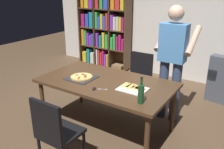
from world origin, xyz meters
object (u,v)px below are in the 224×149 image
Objects in this scene: dining_table at (106,85)px; bookshelf at (104,29)px; kitchen_scissors at (97,89)px; pepperoni_pizza_on_tray at (82,77)px; person_serving_pizza at (172,58)px; chair_near_camera at (55,130)px; wine_bottle at (141,93)px; chair_far_side at (138,75)px.

dining_table is 2.92m from bookshelf.
kitchen_scissors is (0.06, -0.29, 0.07)m from dining_table.
bookshelf reaches higher than pepperoni_pizza_on_tray.
person_serving_pizza is 8.92× the size of kitchen_scissors.
person_serving_pizza reaches higher than pepperoni_pizza_on_tray.
person_serving_pizza is at bearing 50.23° from dining_table.
kitchen_scissors is (1.74, -2.66, -0.22)m from bookshelf.
bookshelf reaches higher than dining_table.
chair_near_camera is 4.59× the size of kitchen_scissors.
person_serving_pizza reaches higher than wine_bottle.
chair_near_camera is 2.00m from chair_far_side.
chair_near_camera and chair_far_side have the same top height.
pepperoni_pizza_on_tray is at bearing -107.97° from chair_far_side.
pepperoni_pizza_on_tray is 0.46m from kitchen_scissors.
chair_far_side is 0.84m from person_serving_pizza.
bookshelf is at bearing 125.35° from dining_table.
bookshelf is 6.17× the size of wine_bottle.
person_serving_pizza is 1.12m from wine_bottle.
person_serving_pizza is (0.65, 1.78, 0.49)m from chair_near_camera.
dining_table is at bearing 154.77° from wine_bottle.
chair_near_camera reaches higher than dining_table.
dining_table is 0.95× the size of bookshelf.
chair_far_side reaches higher than pepperoni_pizza_on_tray.
chair_far_side is at bearing -39.12° from bookshelf.
wine_bottle reaches higher than pepperoni_pizza_on_tray.
wine_bottle is (0.69, -1.33, 0.36)m from chair_far_side.
kitchen_scissors is (-0.59, -1.08, -0.24)m from person_serving_pizza.
chair_near_camera is 2.39× the size of pepperoni_pizza_on_tray.
bookshelf is 2.82m from person_serving_pizza.
person_serving_pizza is 5.54× the size of wine_bottle.
chair_near_camera reaches higher than kitchen_scissors.
chair_far_side is 0.51× the size of person_serving_pizza.
dining_table is 9.44× the size of kitchen_scissors.
chair_far_side is (0.00, 2.00, 0.00)m from chair_near_camera.
bookshelf is at bearing 145.76° from person_serving_pizza.
chair_near_camera is at bearing -90.00° from chair_far_side.
dining_table is at bearing -54.65° from bookshelf.
chair_far_side is at bearing 72.03° from pepperoni_pizza_on_tray.
kitchen_scissors is at bearing -78.22° from dining_table.
person_serving_pizza is at bearing -34.24° from bookshelf.
wine_bottle is at bearing -25.23° from dining_table.
bookshelf is 3.59m from wine_bottle.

